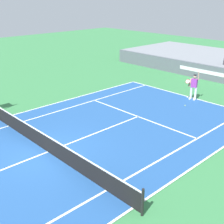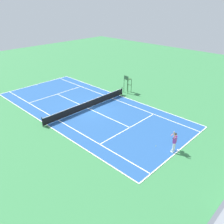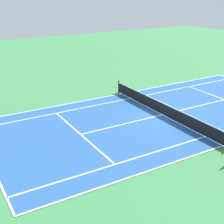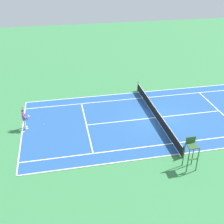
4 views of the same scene
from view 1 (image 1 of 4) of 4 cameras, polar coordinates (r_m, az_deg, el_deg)
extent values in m
plane|color=#387F47|center=(14.58, -12.23, -7.56)|extent=(80.00, 80.00, 0.00)
cube|color=#235193|center=(14.58, -12.23, -7.53)|extent=(10.98, 23.78, 0.02)
cube|color=white|center=(22.45, 14.41, 2.84)|extent=(10.98, 0.10, 0.01)
cube|color=white|center=(10.97, 3.90, -17.88)|extent=(0.10, 23.78, 0.01)
cube|color=white|center=(17.91, -19.20, -2.55)|extent=(0.10, 23.78, 0.01)
cube|color=white|center=(11.74, -1.20, -14.80)|extent=(0.10, 23.78, 0.01)
cube|color=white|center=(18.28, 4.99, -0.87)|extent=(8.22, 0.10, 0.01)
cube|color=white|center=(14.57, -12.23, -7.48)|extent=(0.10, 12.80, 0.01)
cube|color=white|center=(22.37, 14.27, 2.79)|extent=(0.10, 0.20, 0.01)
cylinder|color=black|center=(10.42, 5.87, -16.81)|extent=(0.10, 0.10, 1.07)
cube|color=black|center=(14.36, -12.38, -5.89)|extent=(11.78, 0.02, 0.84)
cube|color=white|center=(14.17, -12.51, -4.38)|extent=(11.78, 0.03, 0.06)
cube|color=#565B66|center=(26.64, 20.63, 6.47)|extent=(24.47, 0.24, 1.30)
cube|color=silver|center=(26.52, 20.52, 6.56)|extent=(8.57, 0.01, 0.32)
cylinder|color=#4C4C51|center=(27.99, 20.62, 8.92)|extent=(0.04, 0.04, 0.38)
cylinder|color=white|center=(21.80, 15.64, 3.37)|extent=(0.15, 0.15, 0.92)
cylinder|color=white|center=(21.90, 14.86, 3.53)|extent=(0.15, 0.15, 0.92)
cube|color=white|center=(21.87, 15.48, 2.31)|extent=(0.17, 0.30, 0.10)
cube|color=white|center=(21.97, 14.70, 2.48)|extent=(0.17, 0.30, 0.10)
cube|color=purple|center=(21.63, 15.44, 5.36)|extent=(0.44, 0.32, 0.60)
sphere|color=tan|center=(21.51, 15.57, 6.56)|extent=(0.22, 0.22, 0.22)
cylinder|color=black|center=(21.49, 15.59, 6.79)|extent=(0.21, 0.21, 0.06)
cylinder|color=tan|center=(21.38, 16.22, 6.66)|extent=(0.13, 0.23, 0.61)
cylinder|color=tan|center=(21.62, 14.71, 5.48)|extent=(0.15, 0.34, 0.56)
cylinder|color=black|center=(21.56, 14.46, 5.10)|extent=(0.07, 0.19, 0.25)
torus|color=red|center=(21.35, 14.27, 5.68)|extent=(0.34, 0.25, 0.26)
cylinder|color=silver|center=(21.35, 14.27, 5.68)|extent=(0.30, 0.21, 0.22)
sphere|color=#D1E533|center=(20.57, 13.77, 1.21)|extent=(0.07, 0.07, 0.07)
camera|label=2|loc=(26.11, 61.82, 21.53)|focal=36.94mm
camera|label=3|loc=(34.05, -7.92, 24.14)|focal=51.20mm
camera|label=4|loc=(36.04, -21.67, 30.49)|focal=45.43mm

